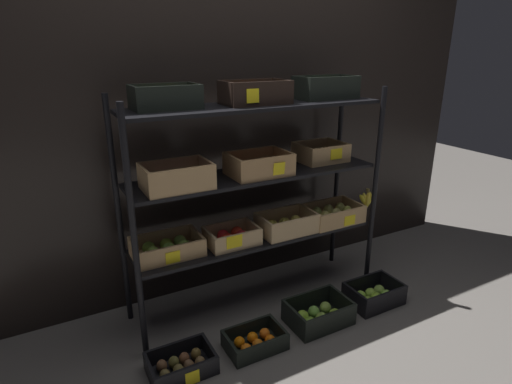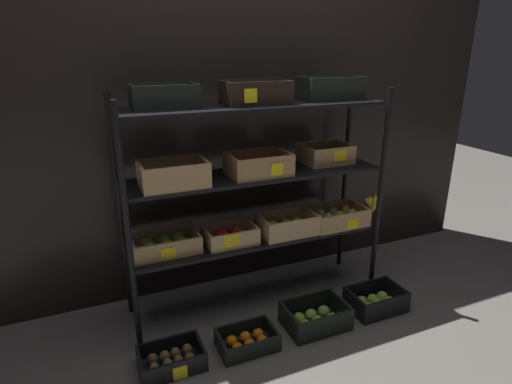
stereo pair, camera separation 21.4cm
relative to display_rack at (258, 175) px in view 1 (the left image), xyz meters
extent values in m
plane|color=#605B56|center=(-0.01, 0.01, -0.86)|extent=(10.00, 10.00, 0.00)
cube|color=black|center=(-0.01, 0.40, 0.31)|extent=(3.94, 0.12, 2.34)
cylinder|color=black|center=(-0.78, -0.19, -0.18)|extent=(0.03, 0.03, 1.35)
cylinder|color=black|center=(0.76, -0.19, -0.18)|extent=(0.03, 0.03, 1.35)
cylinder|color=black|center=(-0.78, 0.20, -0.18)|extent=(0.03, 0.03, 1.35)
cylinder|color=black|center=(0.76, 0.20, -0.18)|extent=(0.03, 0.03, 1.35)
cube|color=black|center=(-0.01, 0.01, -0.40)|extent=(1.51, 0.35, 0.02)
cube|color=black|center=(-0.01, 0.01, 0.00)|extent=(1.51, 0.35, 0.02)
cube|color=black|center=(-0.01, 0.01, 0.40)|extent=(1.51, 0.35, 0.02)
cube|color=tan|center=(-0.57, 0.01, -0.38)|extent=(0.38, 0.24, 0.01)
cube|color=tan|center=(-0.57, -0.10, -0.33)|extent=(0.38, 0.02, 0.09)
cube|color=tan|center=(-0.57, 0.12, -0.33)|extent=(0.38, 0.02, 0.09)
cube|color=tan|center=(-0.75, 0.01, -0.33)|extent=(0.02, 0.21, 0.09)
cube|color=tan|center=(-0.39, 0.01, -0.33)|extent=(0.02, 0.21, 0.09)
sphere|color=#91BE43|center=(-0.66, -0.03, -0.34)|extent=(0.07, 0.07, 0.07)
sphere|color=#84C144|center=(-0.57, -0.02, -0.34)|extent=(0.07, 0.07, 0.07)
sphere|color=#8FC346|center=(-0.48, -0.02, -0.34)|extent=(0.07, 0.07, 0.07)
sphere|color=#91BC3B|center=(-0.67, 0.04, -0.34)|extent=(0.07, 0.07, 0.07)
sphere|color=#98BB31|center=(-0.57, 0.04, -0.34)|extent=(0.07, 0.07, 0.07)
sphere|color=#8EBA45|center=(-0.49, 0.04, -0.34)|extent=(0.07, 0.07, 0.07)
cube|color=yellow|center=(-0.58, -0.11, -0.35)|extent=(0.08, 0.01, 0.07)
cube|color=tan|center=(-0.19, -0.03, -0.38)|extent=(0.30, 0.21, 0.01)
cube|color=tan|center=(-0.19, -0.13, -0.33)|extent=(0.30, 0.02, 0.09)
cube|color=tan|center=(-0.19, 0.06, -0.33)|extent=(0.30, 0.02, 0.09)
cube|color=tan|center=(-0.34, -0.03, -0.33)|extent=(0.02, 0.18, 0.09)
cube|color=tan|center=(-0.05, -0.03, -0.33)|extent=(0.02, 0.18, 0.09)
sphere|color=red|center=(-0.24, -0.06, -0.34)|extent=(0.07, 0.07, 0.07)
sphere|color=red|center=(-0.14, -0.06, -0.34)|extent=(0.07, 0.07, 0.07)
sphere|color=red|center=(-0.24, 0.00, -0.34)|extent=(0.07, 0.07, 0.07)
sphere|color=red|center=(-0.15, 0.00, -0.34)|extent=(0.07, 0.07, 0.07)
cube|color=yellow|center=(-0.23, -0.14, -0.32)|extent=(0.10, 0.01, 0.08)
cube|color=tan|center=(0.18, -0.05, -0.38)|extent=(0.35, 0.23, 0.01)
cube|color=tan|center=(0.18, -0.15, -0.32)|extent=(0.35, 0.02, 0.11)
cube|color=tan|center=(0.18, 0.06, -0.32)|extent=(0.35, 0.02, 0.11)
cube|color=tan|center=(0.01, -0.05, -0.32)|extent=(0.02, 0.20, 0.11)
cube|color=tan|center=(0.35, -0.05, -0.32)|extent=(0.02, 0.20, 0.11)
sphere|color=gold|center=(0.09, -0.08, -0.34)|extent=(0.07, 0.07, 0.07)
sphere|color=#E4C347|center=(0.18, -0.07, -0.34)|extent=(0.07, 0.07, 0.07)
sphere|color=gold|center=(0.26, -0.07, -0.34)|extent=(0.07, 0.07, 0.07)
sphere|color=gold|center=(0.09, -0.01, -0.34)|extent=(0.07, 0.07, 0.07)
sphere|color=gold|center=(0.18, -0.02, -0.34)|extent=(0.07, 0.07, 0.07)
sphere|color=#DCC449|center=(0.26, -0.02, -0.34)|extent=(0.07, 0.07, 0.07)
cube|color=tan|center=(0.54, -0.05, -0.38)|extent=(0.38, 0.25, 0.01)
cube|color=tan|center=(0.54, -0.16, -0.33)|extent=(0.38, 0.02, 0.10)
cube|color=tan|center=(0.54, 0.07, -0.33)|extent=(0.38, 0.02, 0.10)
cube|color=tan|center=(0.36, -0.05, -0.33)|extent=(0.02, 0.22, 0.10)
cube|color=tan|center=(0.72, -0.05, -0.33)|extent=(0.02, 0.22, 0.10)
ellipsoid|color=tan|center=(0.45, -0.09, -0.33)|extent=(0.07, 0.07, 0.09)
ellipsoid|color=tan|center=(0.54, -0.09, -0.33)|extent=(0.07, 0.07, 0.09)
ellipsoid|color=#BBC24C|center=(0.63, -0.08, -0.33)|extent=(0.07, 0.07, 0.09)
ellipsoid|color=#A6B354|center=(0.44, 0.00, -0.33)|extent=(0.07, 0.07, 0.09)
ellipsoid|color=tan|center=(0.54, 0.00, -0.33)|extent=(0.07, 0.07, 0.09)
ellipsoid|color=#BABC57|center=(0.63, -0.01, -0.33)|extent=(0.07, 0.07, 0.09)
cube|color=yellow|center=(0.58, -0.17, -0.35)|extent=(0.09, 0.01, 0.06)
cube|color=tan|center=(-0.51, -0.05, 0.02)|extent=(0.35, 0.24, 0.01)
cube|color=tan|center=(-0.51, -0.16, 0.08)|extent=(0.35, 0.02, 0.12)
cube|color=tan|center=(-0.51, 0.07, 0.08)|extent=(0.35, 0.02, 0.12)
cube|color=tan|center=(-0.68, -0.05, 0.08)|extent=(0.02, 0.21, 0.12)
cube|color=tan|center=(-0.34, -0.05, 0.08)|extent=(0.02, 0.21, 0.12)
sphere|color=#592F4F|center=(-0.62, -0.10, 0.05)|extent=(0.05, 0.05, 0.05)
sphere|color=#662F57|center=(-0.56, -0.10, 0.05)|extent=(0.05, 0.05, 0.05)
sphere|color=#5D1C59|center=(-0.51, -0.10, 0.05)|extent=(0.05, 0.05, 0.05)
sphere|color=#5E2646|center=(-0.46, -0.10, 0.05)|extent=(0.05, 0.05, 0.05)
sphere|color=#552256|center=(-0.40, -0.10, 0.05)|extent=(0.05, 0.05, 0.05)
sphere|color=#592E4E|center=(-0.62, -0.04, 0.05)|extent=(0.05, 0.05, 0.05)
sphere|color=#662F59|center=(-0.56, -0.05, 0.05)|extent=(0.05, 0.05, 0.05)
sphere|color=#641950|center=(-0.51, -0.04, 0.05)|extent=(0.05, 0.05, 0.05)
sphere|color=#552557|center=(-0.45, -0.05, 0.05)|extent=(0.05, 0.05, 0.05)
sphere|color=#6C1D46|center=(-0.40, -0.05, 0.05)|extent=(0.05, 0.05, 0.05)
sphere|color=#63174A|center=(-0.62, 0.01, 0.05)|extent=(0.05, 0.05, 0.05)
sphere|color=#591E5A|center=(-0.57, 0.01, 0.05)|extent=(0.05, 0.05, 0.05)
sphere|color=#5F1857|center=(-0.51, 0.01, 0.05)|extent=(0.05, 0.05, 0.05)
sphere|color=#6D2148|center=(-0.45, 0.01, 0.05)|extent=(0.05, 0.05, 0.05)
sphere|color=#662951|center=(-0.40, 0.01, 0.05)|extent=(0.05, 0.05, 0.05)
cube|color=#A87F51|center=(-0.01, -0.03, 0.02)|extent=(0.35, 0.25, 0.01)
cube|color=#A87F51|center=(-0.01, -0.14, 0.08)|extent=(0.35, 0.02, 0.12)
cube|color=#A87F51|center=(-0.01, 0.09, 0.08)|extent=(0.35, 0.02, 0.12)
cube|color=#A87F51|center=(-0.18, -0.03, 0.08)|extent=(0.02, 0.22, 0.12)
cube|color=#A87F51|center=(0.16, -0.03, 0.08)|extent=(0.02, 0.22, 0.12)
sphere|color=orange|center=(-0.11, -0.06, 0.05)|extent=(0.06, 0.06, 0.06)
sphere|color=orange|center=(-0.04, -0.07, 0.05)|extent=(0.06, 0.06, 0.06)
sphere|color=orange|center=(0.03, -0.07, 0.05)|extent=(0.06, 0.06, 0.06)
sphere|color=orange|center=(0.08, -0.07, 0.05)|extent=(0.06, 0.06, 0.06)
sphere|color=orange|center=(-0.11, 0.01, 0.05)|extent=(0.06, 0.06, 0.06)
sphere|color=orange|center=(-0.04, 0.01, 0.05)|extent=(0.06, 0.06, 0.06)
sphere|color=orange|center=(0.02, 0.01, 0.05)|extent=(0.06, 0.06, 0.06)
sphere|color=orange|center=(0.09, 0.01, 0.05)|extent=(0.06, 0.06, 0.06)
cube|color=yellow|center=(0.05, -0.15, 0.07)|extent=(0.07, 0.01, 0.08)
cube|color=tan|center=(0.49, 0.05, 0.02)|extent=(0.30, 0.24, 0.01)
cube|color=tan|center=(0.49, -0.06, 0.08)|extent=(0.30, 0.02, 0.11)
cube|color=tan|center=(0.49, 0.17, 0.08)|extent=(0.30, 0.02, 0.11)
cube|color=tan|center=(0.35, 0.05, 0.08)|extent=(0.02, 0.21, 0.11)
cube|color=tan|center=(0.63, 0.05, 0.08)|extent=(0.02, 0.21, 0.11)
ellipsoid|color=brown|center=(0.42, 0.02, 0.06)|extent=(0.05, 0.05, 0.07)
ellipsoid|color=brown|center=(0.49, 0.02, 0.06)|extent=(0.05, 0.05, 0.07)
ellipsoid|color=brown|center=(0.56, 0.02, 0.06)|extent=(0.05, 0.05, 0.07)
ellipsoid|color=brown|center=(0.41, 0.09, 0.06)|extent=(0.05, 0.05, 0.07)
ellipsoid|color=brown|center=(0.49, 0.09, 0.06)|extent=(0.05, 0.05, 0.07)
ellipsoid|color=brown|center=(0.56, 0.10, 0.06)|extent=(0.05, 0.05, 0.07)
cube|color=yellow|center=(0.52, -0.07, 0.08)|extent=(0.09, 0.01, 0.07)
cube|color=black|center=(-0.51, 0.06, 0.42)|extent=(0.34, 0.21, 0.01)
cube|color=black|center=(-0.51, -0.04, 0.48)|extent=(0.34, 0.02, 0.11)
cube|color=black|center=(-0.51, 0.15, 0.48)|extent=(0.34, 0.02, 0.11)
cube|color=black|center=(-0.67, 0.06, 0.48)|extent=(0.02, 0.18, 0.11)
cube|color=black|center=(-0.35, 0.06, 0.48)|extent=(0.02, 0.18, 0.11)
ellipsoid|color=yellow|center=(-0.59, 0.02, 0.46)|extent=(0.06, 0.06, 0.08)
ellipsoid|color=yellow|center=(-0.51, 0.02, 0.46)|extent=(0.06, 0.06, 0.08)
ellipsoid|color=yellow|center=(-0.43, 0.03, 0.46)|extent=(0.06, 0.06, 0.08)
ellipsoid|color=yellow|center=(-0.59, 0.08, 0.46)|extent=(0.06, 0.06, 0.08)
ellipsoid|color=yellow|center=(-0.51, 0.08, 0.46)|extent=(0.06, 0.06, 0.08)
ellipsoid|color=yellow|center=(-0.42, 0.09, 0.46)|extent=(0.06, 0.06, 0.08)
cube|color=black|center=(-0.01, 0.02, 0.42)|extent=(0.37, 0.22, 0.01)
cube|color=black|center=(-0.01, -0.09, 0.48)|extent=(0.37, 0.02, 0.12)
cube|color=black|center=(-0.01, 0.12, 0.48)|extent=(0.37, 0.02, 0.12)
cube|color=black|center=(-0.19, 0.02, 0.48)|extent=(0.02, 0.19, 0.12)
cube|color=black|center=(0.16, 0.02, 0.48)|extent=(0.02, 0.19, 0.12)
sphere|color=orange|center=(-0.10, -0.02, 0.46)|extent=(0.07, 0.07, 0.07)
sphere|color=orange|center=(-0.01, -0.02, 0.46)|extent=(0.07, 0.07, 0.07)
sphere|color=orange|center=(0.07, -0.02, 0.46)|extent=(0.07, 0.07, 0.07)
sphere|color=orange|center=(-0.10, 0.05, 0.46)|extent=(0.07, 0.07, 0.07)
sphere|color=orange|center=(-0.02, 0.04, 0.46)|extent=(0.07, 0.07, 0.07)
sphere|color=orange|center=(0.07, 0.04, 0.46)|extent=(0.07, 0.07, 0.07)
cube|color=yellow|center=(-0.08, -0.10, 0.47)|extent=(0.07, 0.01, 0.07)
cube|color=black|center=(0.49, 0.04, 0.42)|extent=(0.38, 0.20, 0.01)
cube|color=black|center=(0.49, -0.06, 0.48)|extent=(0.38, 0.02, 0.12)
cube|color=black|center=(0.49, 0.13, 0.48)|extent=(0.38, 0.02, 0.12)
cube|color=black|center=(0.31, 0.04, 0.48)|extent=(0.02, 0.17, 0.12)
cube|color=black|center=(0.67, 0.04, 0.48)|extent=(0.02, 0.17, 0.12)
sphere|color=#83C448|center=(0.40, 0.01, 0.46)|extent=(0.07, 0.07, 0.07)
sphere|color=#97C538|center=(0.49, 0.01, 0.46)|extent=(0.07, 0.07, 0.07)
sphere|color=#88C932|center=(0.58, 0.01, 0.46)|extent=(0.07, 0.07, 0.07)
sphere|color=#87C03C|center=(0.40, 0.07, 0.46)|extent=(0.07, 0.07, 0.07)
sphere|color=#97B039|center=(0.49, 0.07, 0.46)|extent=(0.07, 0.07, 0.07)
sphere|color=#91B143|center=(0.59, 0.06, 0.46)|extent=(0.07, 0.07, 0.07)
cylinder|color=brown|center=(0.80, -0.08, -0.20)|extent=(0.02, 0.02, 0.02)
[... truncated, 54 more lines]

